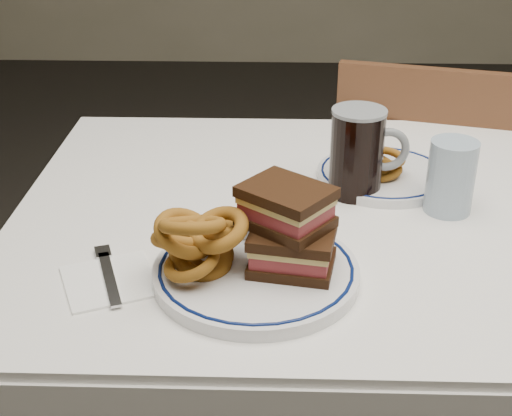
{
  "coord_description": "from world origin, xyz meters",
  "views": [
    {
      "loc": [
        -0.19,
        -1.08,
        1.31
      ],
      "look_at": [
        -0.22,
        -0.18,
        0.84
      ],
      "focal_mm": 50.0,
      "sensor_mm": 36.0,
      "label": 1
    }
  ],
  "objects_px": {
    "chair_far": "(417,209)",
    "beer_mug": "(359,152)",
    "main_plate": "(256,272)",
    "far_plate": "(383,175)",
    "reuben_sandwich": "(289,228)"
  },
  "relations": [
    {
      "from": "chair_far",
      "to": "beer_mug",
      "type": "xyz_separation_m",
      "value": [
        -0.22,
        -0.48,
        0.36
      ]
    },
    {
      "from": "reuben_sandwich",
      "to": "far_plate",
      "type": "distance_m",
      "value": 0.38
    },
    {
      "from": "far_plate",
      "to": "chair_far",
      "type": "bearing_deg",
      "value": 68.72
    },
    {
      "from": "reuben_sandwich",
      "to": "beer_mug",
      "type": "relative_size",
      "value": 0.95
    },
    {
      "from": "main_plate",
      "to": "reuben_sandwich",
      "type": "bearing_deg",
      "value": 8.8
    },
    {
      "from": "main_plate",
      "to": "reuben_sandwich",
      "type": "distance_m",
      "value": 0.08
    },
    {
      "from": "chair_far",
      "to": "far_plate",
      "type": "height_order",
      "value": "chair_far"
    },
    {
      "from": "chair_far",
      "to": "main_plate",
      "type": "bearing_deg",
      "value": -117.01
    },
    {
      "from": "chair_far",
      "to": "beer_mug",
      "type": "height_order",
      "value": "beer_mug"
    },
    {
      "from": "main_plate",
      "to": "chair_far",
      "type": "bearing_deg",
      "value": 62.99
    },
    {
      "from": "beer_mug",
      "to": "main_plate",
      "type": "bearing_deg",
      "value": -120.98
    },
    {
      "from": "chair_far",
      "to": "far_plate",
      "type": "relative_size",
      "value": 3.59
    },
    {
      "from": "chair_far",
      "to": "beer_mug",
      "type": "distance_m",
      "value": 0.64
    },
    {
      "from": "chair_far",
      "to": "far_plate",
      "type": "xyz_separation_m",
      "value": [
        -0.16,
        -0.42,
        0.29
      ]
    },
    {
      "from": "chair_far",
      "to": "reuben_sandwich",
      "type": "bearing_deg",
      "value": -114.4
    }
  ]
}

